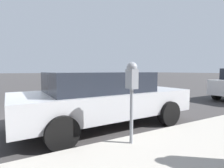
# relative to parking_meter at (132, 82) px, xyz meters

# --- Properties ---
(ground_plane) EXTENTS (220.00, 220.00, 0.00)m
(ground_plane) POSITION_rel_parking_meter_xyz_m (2.51, 0.68, -1.25)
(ground_plane) COLOR #3D3A3A
(parking_meter) EXTENTS (0.21, 0.19, 1.45)m
(parking_meter) POSITION_rel_parking_meter_xyz_m (0.00, 0.00, 0.00)
(parking_meter) COLOR gray
(parking_meter) RESTS_ON sidewalk
(car_silver) EXTENTS (2.26, 4.60, 1.40)m
(car_silver) POSITION_rel_parking_meter_xyz_m (1.66, -0.25, -0.50)
(car_silver) COLOR #B7BABF
(car_silver) RESTS_ON ground_plane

